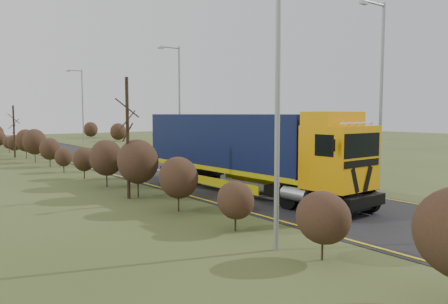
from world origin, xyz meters
The scene contains 14 objects.
ground centered at (0.00, 0.00, 0.00)m, with size 160.00×160.00×0.00m, color #37411C.
road centered at (0.00, 10.00, 0.01)m, with size 8.00×120.00×0.02m, color black.
layby centered at (6.50, 20.00, 0.01)m, with size 6.00×18.00×0.02m, color #2F2D2A.
lane_markings centered at (0.00, 9.69, 0.03)m, with size 7.52×116.00×0.01m.
hedgerow centered at (-6.00, 7.89, 1.62)m, with size 2.24×102.04×6.05m.
lorry centered at (-0.80, 1.87, 2.46)m, with size 3.03×15.64×4.34m.
car_red_hatchback centered at (7.45, 17.57, 0.73)m, with size 1.72×4.28×1.46m, color #8A0806.
car_blue_sedan centered at (7.96, 22.23, 0.71)m, with size 1.50×4.30×1.42m, color #0B123D.
streetlight_near centered at (5.65, -2.04, 5.69)m, with size 2.17×0.21×10.25m.
streetlight_mid centered at (4.46, 17.37, 5.63)m, with size 2.15×0.20×10.16m.
streetlight_far centered at (4.46, 42.43, 5.62)m, with size 2.15×0.20×10.14m.
left_pole centered at (-6.38, -6.50, 4.45)m, with size 0.16×0.16×8.89m, color gray.
speed_sign centered at (4.20, 15.63, 1.58)m, with size 0.62×0.10×2.26m.
warning_board centered at (4.36, 20.63, 1.07)m, with size 0.68×0.11×1.78m.
Camera 1 is at (-15.69, -16.16, 4.24)m, focal length 35.00 mm.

